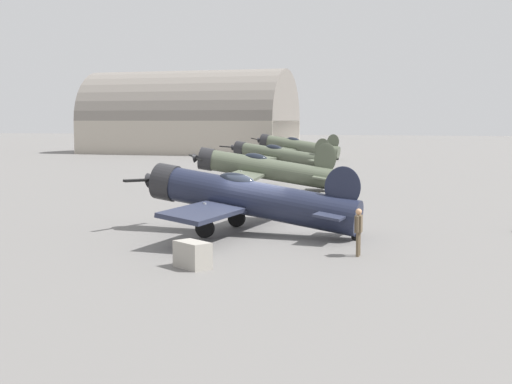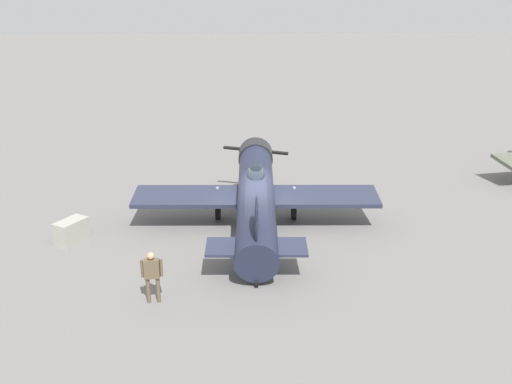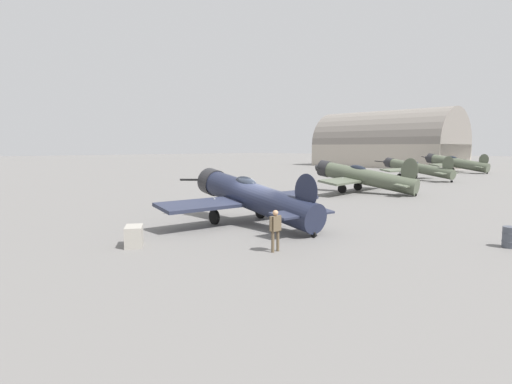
% 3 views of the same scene
% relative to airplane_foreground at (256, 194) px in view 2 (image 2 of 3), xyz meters
% --- Properties ---
extents(ground_plane, '(400.00, 400.00, 0.00)m').
position_rel_airplane_foreground_xyz_m(ground_plane, '(-0.05, -0.49, -1.53)').
color(ground_plane, slate).
extents(airplane_foreground, '(10.37, 10.27, 3.07)m').
position_rel_airplane_foreground_xyz_m(airplane_foreground, '(0.00, 0.00, 0.00)').
color(airplane_foreground, '#1E2338').
rests_on(airplane_foreground, ground_plane).
extents(ground_crew_mechanic, '(0.66, 0.23, 1.71)m').
position_rel_airplane_foreground_xyz_m(ground_crew_mechanic, '(-3.80, -5.31, -0.50)').
color(ground_crew_mechanic, brown).
rests_on(ground_crew_mechanic, ground_plane).
extents(equipment_crate, '(1.30, 1.45, 0.87)m').
position_rel_airplane_foreground_xyz_m(equipment_crate, '(-7.32, -0.36, -1.09)').
color(equipment_crate, '#9E998E').
rests_on(equipment_crate, ground_plane).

